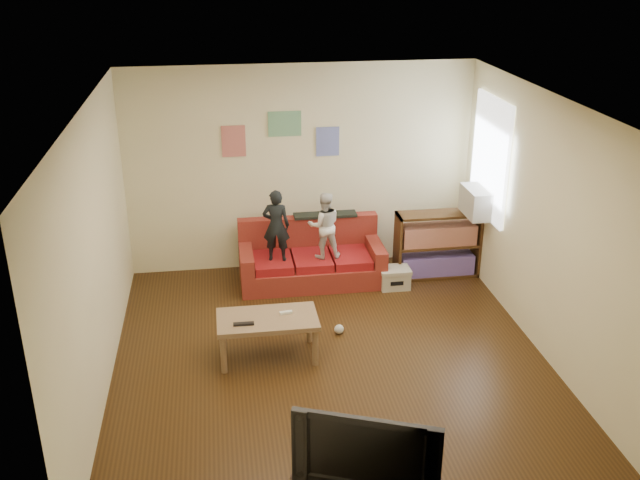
{
  "coord_description": "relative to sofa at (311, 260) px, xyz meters",
  "views": [
    {
      "loc": [
        -1.06,
        -6.32,
        4.08
      ],
      "look_at": [
        0.0,
        0.8,
        1.05
      ],
      "focal_mm": 40.0,
      "sensor_mm": 36.0,
      "label": 1
    }
  ],
  "objects": [
    {
      "name": "tissue",
      "position": [
        0.12,
        -1.43,
        -0.22
      ],
      "size": [
        0.14,
        0.14,
        0.11
      ],
      "primitive_type": "sphere",
      "rotation": [
        0.0,
        0.0,
        0.34
      ],
      "color": "silver",
      "rests_on": "ground"
    },
    {
      "name": "sofa",
      "position": [
        0.0,
        0.0,
        0.0
      ],
      "size": [
        1.82,
        0.84,
        0.8
      ],
      "color": "maroon",
      "rests_on": "ground"
    },
    {
      "name": "child_a",
      "position": [
        -0.45,
        -0.16,
        0.57
      ],
      "size": [
        0.37,
        0.28,
        0.92
      ],
      "primitive_type": "imported",
      "rotation": [
        0.0,
        0.0,
        2.95
      ],
      "color": "black",
      "rests_on": "sofa"
    },
    {
      "name": "remote",
      "position": [
        -0.95,
        -1.91,
        0.21
      ],
      "size": [
        0.21,
        0.06,
        0.02
      ],
      "primitive_type": "cube",
      "rotation": [
        0.0,
        0.0,
        -0.02
      ],
      "color": "black",
      "rests_on": "coffee_table"
    },
    {
      "name": "artwork_center",
      "position": [
        -0.26,
        0.5,
        1.68
      ],
      "size": [
        0.42,
        0.01,
        0.32
      ],
      "primitive_type": "cube",
      "color": "#72B27F",
      "rests_on": "room_shell"
    },
    {
      "name": "file_box",
      "position": [
        1.02,
        -0.39,
        -0.13
      ],
      "size": [
        0.39,
        0.3,
        0.27
      ],
      "color": "beige",
      "rests_on": "ground"
    },
    {
      "name": "television",
      "position": [
        -0.16,
        -4.23,
        0.45
      ],
      "size": [
        1.05,
        0.53,
        0.62
      ],
      "primitive_type": "imported",
      "rotation": [
        0.0,
        0.0,
        -0.38
      ],
      "color": "black",
      "rests_on": "tv_stand"
    },
    {
      "name": "bookshelf",
      "position": [
        1.64,
        -0.12,
        0.12
      ],
      "size": [
        1.1,
        0.33,
        0.88
      ],
      "color": "#412711",
      "rests_on": "ground"
    },
    {
      "name": "game_controller",
      "position": [
        -0.5,
        -1.74,
        0.22
      ],
      "size": [
        0.14,
        0.05,
        0.03
      ],
      "primitive_type": "cube",
      "rotation": [
        0.0,
        0.0,
        0.11
      ],
      "color": "white",
      "rests_on": "coffee_table"
    },
    {
      "name": "artwork_right",
      "position": [
        0.29,
        0.5,
        1.43
      ],
      "size": [
        0.3,
        0.01,
        0.38
      ],
      "primitive_type": "cube",
      "color": "#727FCC",
      "rests_on": "room_shell"
    },
    {
      "name": "child_b",
      "position": [
        0.15,
        -0.16,
        0.54
      ],
      "size": [
        0.42,
        0.33,
        0.86
      ],
      "primitive_type": "imported",
      "rotation": [
        0.0,
        0.0,
        3.14
      ],
      "color": "silver",
      "rests_on": "sofa"
    },
    {
      "name": "room_shell",
      "position": [
        -0.06,
        -1.98,
        1.08
      ],
      "size": [
        4.52,
        5.02,
        2.72
      ],
      "color": "#40270F",
      "rests_on": "ground"
    },
    {
      "name": "coffee_table",
      "position": [
        -0.7,
        -1.79,
        0.13
      ],
      "size": [
        1.05,
        0.57,
        0.47
      ],
      "color": "#947451",
      "rests_on": "ground"
    },
    {
      "name": "ac_unit",
      "position": [
        2.04,
        -0.33,
        0.81
      ],
      "size": [
        0.28,
        0.55,
        0.35
      ],
      "primitive_type": "cube",
      "color": "#B7B2A3",
      "rests_on": "window"
    },
    {
      "name": "artwork_left",
      "position": [
        -0.91,
        0.5,
        1.48
      ],
      "size": [
        0.3,
        0.01,
        0.4
      ],
      "primitive_type": "cube",
      "color": "#D87266",
      "rests_on": "room_shell"
    },
    {
      "name": "window",
      "position": [
        2.16,
        -0.33,
        1.37
      ],
      "size": [
        0.04,
        1.08,
        1.48
      ],
      "primitive_type": "cube",
      "color": "white",
      "rests_on": "room_shell"
    }
  ]
}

